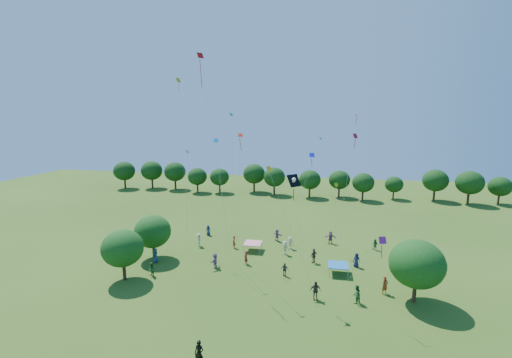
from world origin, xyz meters
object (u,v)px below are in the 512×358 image
(tent_red_stripe, at_px, (253,243))
(tent_blue, at_px, (338,265))
(near_tree_north, at_px, (153,231))
(near_tree_east, at_px, (417,264))
(near_tree_west, at_px, (123,248))
(man_in_black, at_px, (199,353))
(red_high_kite, at_px, (206,97))
(pirate_kite, at_px, (294,182))

(tent_red_stripe, height_order, tent_blue, same)
(near_tree_north, distance_m, tent_blue, 22.53)
(near_tree_north, xyz_separation_m, near_tree_east, (29.24, -4.86, 0.37))
(near_tree_east, relative_size, tent_blue, 2.78)
(near_tree_west, distance_m, near_tree_east, 29.60)
(near_tree_east, xyz_separation_m, tent_red_stripe, (-17.57, 9.56, -2.81))
(man_in_black, height_order, red_high_kite, red_high_kite)
(pirate_kite, bearing_deg, tent_red_stripe, 121.35)
(tent_red_stripe, distance_m, tent_blue, 11.78)
(tent_red_stripe, bearing_deg, near_tree_west, -138.35)
(man_in_black, distance_m, pirate_kite, 16.52)
(near_tree_west, relative_size, pirate_kite, 0.52)
(tent_blue, distance_m, red_high_kite, 23.70)
(tent_blue, height_order, red_high_kite, red_high_kite)
(near_tree_north, bearing_deg, red_high_kite, -4.06)
(man_in_black, bearing_deg, tent_red_stripe, 96.27)
(tent_red_stripe, distance_m, red_high_kite, 19.63)
(near_tree_north, bearing_deg, near_tree_east, -9.44)
(pirate_kite, relative_size, red_high_kite, 0.46)
(near_tree_north, relative_size, tent_blue, 2.49)
(tent_blue, relative_size, red_high_kite, 0.10)
(tent_red_stripe, height_order, man_in_black, man_in_black)
(tent_blue, xyz_separation_m, red_high_kite, (-14.86, -0.39, 18.46))
(near_tree_east, bearing_deg, near_tree_north, 170.56)
(near_tree_north, relative_size, man_in_black, 2.95)
(tent_blue, relative_size, pirate_kite, 0.21)
(near_tree_north, relative_size, near_tree_east, 0.90)
(near_tree_west, relative_size, tent_red_stripe, 2.54)
(man_in_black, height_order, pirate_kite, pirate_kite)
(near_tree_west, xyz_separation_m, man_in_black, (12.49, -10.81, -2.66))
(near_tree_west, bearing_deg, tent_red_stripe, 41.65)
(near_tree_north, distance_m, near_tree_east, 29.64)
(tent_blue, relative_size, man_in_black, 1.18)
(tent_red_stripe, height_order, pirate_kite, pirate_kite)
(near_tree_west, bearing_deg, red_high_kite, 34.58)
(near_tree_north, height_order, near_tree_east, near_tree_east)
(near_tree_east, distance_m, man_in_black, 21.03)
(tent_blue, height_order, pirate_kite, pirate_kite)
(pirate_kite, distance_m, red_high_kite, 13.83)
(man_in_black, bearing_deg, near_tree_east, 39.87)
(tent_blue, distance_m, pirate_kite, 12.37)
(near_tree_east, relative_size, man_in_black, 3.28)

